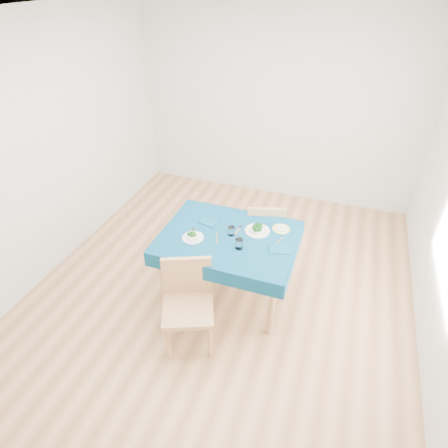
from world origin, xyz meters
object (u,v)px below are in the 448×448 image
(table, at_px, (228,265))
(bowl_far, at_px, (257,228))
(side_plate, at_px, (281,229))
(chair_near, at_px, (187,298))
(chair_far, at_px, (265,224))
(bowl_near, at_px, (193,235))

(table, relative_size, bowl_far, 5.24)
(bowl_far, xyz_separation_m, side_plate, (0.22, 0.11, -0.03))
(chair_near, distance_m, side_plate, 1.21)
(chair_far, bearing_deg, table, 57.30)
(side_plate, bearing_deg, chair_near, -120.29)
(chair_near, relative_size, side_plate, 6.24)
(chair_near, distance_m, bowl_near, 0.66)
(table, distance_m, bowl_near, 0.54)
(chair_near, bearing_deg, side_plate, 36.72)
(bowl_near, bearing_deg, bowl_far, 29.50)
(chair_far, distance_m, bowl_near, 1.02)
(chair_near, xyz_separation_m, chair_far, (0.35, 1.41, -0.05))
(table, relative_size, chair_near, 1.19)
(chair_far, height_order, side_plate, chair_far)
(table, relative_size, chair_far, 1.30)
(chair_far, xyz_separation_m, side_plate, (0.25, -0.38, 0.24))
(bowl_near, bearing_deg, chair_near, -72.20)
(chair_near, bearing_deg, table, 56.82)
(table, xyz_separation_m, side_plate, (0.47, 0.29, 0.38))
(chair_far, height_order, bowl_far, chair_far)
(table, bearing_deg, chair_near, -100.19)
(bowl_far, bearing_deg, chair_far, 93.38)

